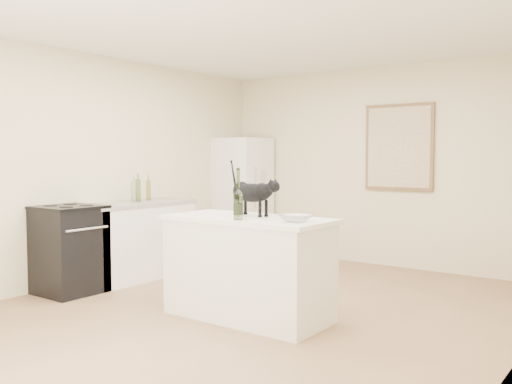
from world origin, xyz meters
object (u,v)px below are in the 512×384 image
at_px(black_cat, 252,195).
at_px(glass_bowl, 296,218).
at_px(stove, 69,250).
at_px(wine_bottle, 238,197).
at_px(fridge, 242,196).

distance_m(black_cat, glass_bowl, 0.62).
xyz_separation_m(black_cat, glass_bowl, (0.58, -0.17, -0.15)).
bearing_deg(glass_bowl, stove, -172.70).
relative_size(black_cat, wine_bottle, 1.39).
bearing_deg(black_cat, stove, -157.54).
relative_size(fridge, glass_bowl, 6.77).
bearing_deg(fridge, black_cat, -50.54).
height_order(fridge, wine_bottle, fridge).
bearing_deg(stove, wine_bottle, 4.91).
distance_m(fridge, glass_bowl, 3.68).
xyz_separation_m(black_cat, wine_bottle, (0.10, -0.32, 0.01)).
bearing_deg(fridge, stove, -90.00).
bearing_deg(black_cat, fridge, 137.91).
distance_m(stove, fridge, 2.98).
relative_size(fridge, wine_bottle, 4.45).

